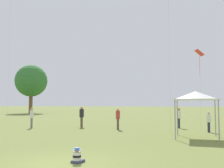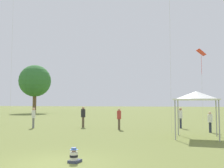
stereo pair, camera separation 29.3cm
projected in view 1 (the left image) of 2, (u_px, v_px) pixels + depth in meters
ground_plane at (59, 165)px, 9.31m from camera, size 300.00×300.00×0.00m
seated_toddler at (77, 156)px, 9.60m from camera, size 0.43×0.50×0.57m
person_standing_0 at (179, 116)px, 22.77m from camera, size 0.36×0.36×1.76m
person_standing_1 at (82, 115)px, 23.61m from camera, size 0.56×0.56×1.86m
person_standing_2 at (209, 120)px, 19.54m from camera, size 0.37×0.37×1.54m
person_standing_3 at (118, 117)px, 21.62m from camera, size 0.39×0.39×1.77m
person_standing_4 at (32, 116)px, 22.89m from camera, size 0.43×0.43×1.77m
canopy_tent at (196, 96)px, 16.59m from camera, size 2.85×2.85×2.94m
kite_2 at (199, 55)px, 22.88m from camera, size 0.84×0.95×6.85m
distant_tree_1 at (31, 81)px, 56.69m from camera, size 6.88×6.88×10.43m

